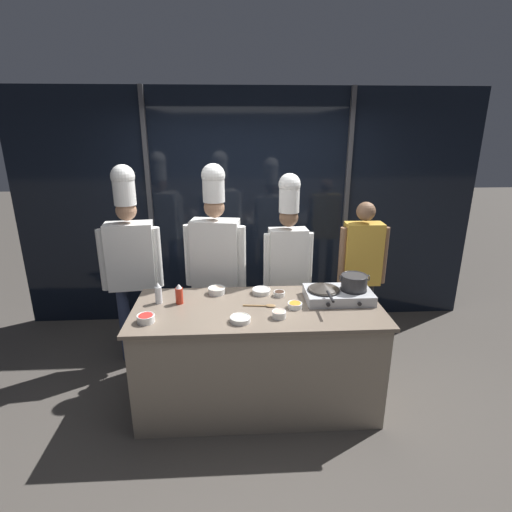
% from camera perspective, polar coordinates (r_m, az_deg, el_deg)
% --- Properties ---
extents(ground_plane, '(24.00, 24.00, 0.00)m').
position_cam_1_polar(ground_plane, '(3.72, 0.23, -19.92)').
color(ground_plane, '#47423D').
extents(window_wall_back, '(5.30, 0.09, 2.70)m').
position_cam_1_polar(window_wall_back, '(4.67, -0.96, 6.52)').
color(window_wall_back, black).
rests_on(window_wall_back, ground_plane).
extents(demo_counter, '(2.01, 0.85, 0.90)m').
position_cam_1_polar(demo_counter, '(3.46, 0.24, -14.02)').
color(demo_counter, gray).
rests_on(demo_counter, ground_plane).
extents(portable_stove, '(0.55, 0.36, 0.10)m').
position_cam_1_polar(portable_stove, '(3.42, 11.67, -5.44)').
color(portable_stove, '#B2B5BA').
rests_on(portable_stove, demo_counter).
extents(frying_pan, '(0.27, 0.46, 0.05)m').
position_cam_1_polar(frying_pan, '(3.35, 9.68, -4.36)').
color(frying_pan, '#38332D').
rests_on(frying_pan, portable_stove).
extents(stock_pot, '(0.24, 0.22, 0.12)m').
position_cam_1_polar(stock_pot, '(3.41, 13.84, -3.56)').
color(stock_pot, '#333335').
rests_on(stock_pot, portable_stove).
extents(squeeze_bottle_clear, '(0.06, 0.06, 0.18)m').
position_cam_1_polar(squeeze_bottle_clear, '(3.37, -13.77, -5.19)').
color(squeeze_bottle_clear, white).
rests_on(squeeze_bottle_clear, demo_counter).
extents(squeeze_bottle_chili, '(0.06, 0.06, 0.17)m').
position_cam_1_polar(squeeze_bottle_chili, '(3.33, -10.92, -5.37)').
color(squeeze_bottle_chili, red).
rests_on(squeeze_bottle_chili, demo_counter).
extents(prep_bowl_carrots, '(0.12, 0.12, 0.04)m').
position_cam_1_polar(prep_bowl_carrots, '(3.23, 5.58, -6.97)').
color(prep_bowl_carrots, white).
rests_on(prep_bowl_carrots, demo_counter).
extents(prep_bowl_chicken, '(0.15, 0.15, 0.06)m').
position_cam_1_polar(prep_bowl_chicken, '(3.49, -5.65, -4.87)').
color(prep_bowl_chicken, white).
rests_on(prep_bowl_chicken, demo_counter).
extents(prep_bowl_noodles, '(0.16, 0.16, 0.04)m').
position_cam_1_polar(prep_bowl_noodles, '(3.01, -2.26, -8.96)').
color(prep_bowl_noodles, white).
rests_on(prep_bowl_noodles, demo_counter).
extents(prep_bowl_bell_pepper, '(0.13, 0.13, 0.06)m').
position_cam_1_polar(prep_bowl_bell_pepper, '(3.10, -15.47, -8.53)').
color(prep_bowl_bell_pepper, white).
rests_on(prep_bowl_bell_pepper, demo_counter).
extents(prep_bowl_onion, '(0.16, 0.16, 0.04)m').
position_cam_1_polar(prep_bowl_onion, '(3.48, 0.77, -4.99)').
color(prep_bowl_onion, white).
rests_on(prep_bowl_onion, demo_counter).
extents(prep_bowl_soy_glaze, '(0.10, 0.10, 0.04)m').
position_cam_1_polar(prep_bowl_soy_glaze, '(3.44, 3.34, -5.34)').
color(prep_bowl_soy_glaze, white).
rests_on(prep_bowl_soy_glaze, demo_counter).
extents(prep_bowl_shrimp, '(0.11, 0.11, 0.06)m').
position_cam_1_polar(prep_bowl_shrimp, '(3.06, 3.31, -8.25)').
color(prep_bowl_shrimp, white).
rests_on(prep_bowl_shrimp, demo_counter).
extents(serving_spoon_slotted, '(0.27, 0.06, 0.02)m').
position_cam_1_polar(serving_spoon_slotted, '(3.24, 1.47, -7.12)').
color(serving_spoon_slotted, olive).
rests_on(serving_spoon_slotted, demo_counter).
extents(chef_head, '(0.57, 0.28, 1.97)m').
position_cam_1_polar(chef_head, '(3.98, -17.47, 0.22)').
color(chef_head, '#2D3856').
rests_on(chef_head, ground_plane).
extents(chef_sous, '(0.59, 0.30, 1.97)m').
position_cam_1_polar(chef_sous, '(3.84, -5.79, 0.46)').
color(chef_sous, '#232326').
rests_on(chef_sous, ground_plane).
extents(chef_line, '(0.48, 0.21, 1.88)m').
position_cam_1_polar(chef_line, '(3.85, 4.56, 0.30)').
color(chef_line, '#4C4C51').
rests_on(chef_line, ground_plane).
extents(person_guest, '(0.48, 0.20, 1.60)m').
position_cam_1_polar(person_guest, '(4.13, 14.83, -1.04)').
color(person_guest, '#232326').
rests_on(person_guest, ground_plane).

